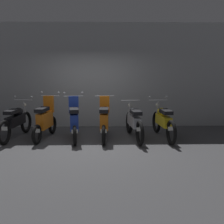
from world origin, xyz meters
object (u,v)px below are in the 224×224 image
motorbike_slot_1 (45,120)px  motorbike_slot_0 (16,121)px  motorbike_slot_2 (74,121)px  motorbike_slot_3 (104,120)px  motorbike_slot_5 (163,121)px  motorbike_slot_4 (134,122)px

motorbike_slot_1 → motorbike_slot_0: bearing=176.6°
motorbike_slot_0 → motorbike_slot_2: bearing=-5.7°
motorbike_slot_3 → motorbike_slot_5: size_ratio=0.86×
motorbike_slot_2 → motorbike_slot_4: 1.67m
motorbike_slot_0 → motorbike_slot_3: motorbike_slot_3 is taller
motorbike_slot_3 → motorbike_slot_5: (1.66, 0.05, -0.03)m
motorbike_slot_4 → motorbike_slot_5: bearing=4.0°
motorbike_slot_4 → motorbike_slot_5: (0.83, 0.06, 0.00)m
motorbike_slot_0 → motorbike_slot_5: same height
motorbike_slot_0 → motorbike_slot_1: 0.84m
motorbike_slot_1 → motorbike_slot_4: size_ratio=0.86×
motorbike_slot_1 → motorbike_slot_3: size_ratio=0.99×
motorbike_slot_2 → motorbike_slot_5: 2.50m
motorbike_slot_2 → motorbike_slot_5: (2.50, 0.07, -0.04)m
motorbike_slot_4 → motorbike_slot_5: motorbike_slot_5 is taller
motorbike_slot_0 → motorbike_slot_2: (1.65, -0.16, 0.04)m
motorbike_slot_1 → motorbike_slot_2: (0.82, -0.12, 0.00)m
motorbike_slot_0 → motorbike_slot_5: bearing=-1.3°
motorbike_slot_3 → motorbike_slot_5: bearing=1.6°
motorbike_slot_3 → motorbike_slot_4: (0.83, -0.01, -0.03)m
motorbike_slot_4 → motorbike_slot_5: 0.83m
motorbike_slot_0 → motorbike_slot_1: bearing=-3.4°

